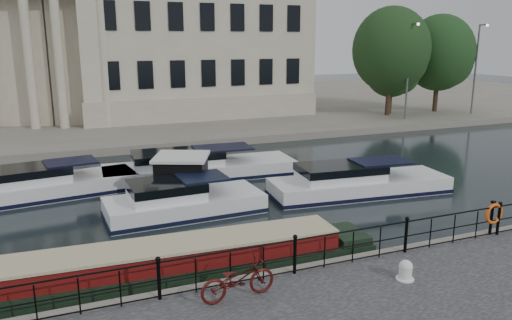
{
  "coord_description": "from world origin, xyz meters",
  "views": [
    {
      "loc": [
        -6.17,
        -14.36,
        7.28
      ],
      "look_at": [
        0.5,
        2.0,
        3.0
      ],
      "focal_mm": 35.0,
      "sensor_mm": 36.0,
      "label": 1
    }
  ],
  "objects": [
    {
      "name": "far_bank",
      "position": [
        0.0,
        39.0,
        0.28
      ],
      "size": [
        120.0,
        42.0,
        0.55
      ],
      "primitive_type": "cube",
      "color": "#6B665B",
      "rests_on": "ground_plane"
    },
    {
      "name": "civic_building",
      "position": [
        -1.0,
        34.71,
        7.04
      ],
      "size": [
        53.55,
        31.84,
        16.85
      ],
      "color": "#ADA38C",
      "rests_on": "far_bank"
    },
    {
      "name": "harbour_hut",
      "position": [
        -0.96,
        7.5,
        0.95
      ],
      "size": [
        4.07,
        3.79,
        2.2
      ],
      "rotation": [
        0.0,
        0.0,
        -0.41
      ],
      "color": "#6B665B",
      "rests_on": "ground_plane"
    },
    {
      "name": "bicycle",
      "position": [
        -2.05,
        -2.99,
        1.1
      ],
      "size": [
        2.16,
        0.89,
        1.11
      ],
      "primitive_type": "imported",
      "rotation": [
        0.0,
        0.0,
        1.65
      ],
      "color": "#400D0B",
      "rests_on": "near_quay"
    },
    {
      "name": "narrowboat",
      "position": [
        -3.33,
        -0.17,
        0.37
      ],
      "size": [
        13.84,
        2.45,
        1.51
      ],
      "rotation": [
        0.0,
        0.0,
        -0.04
      ],
      "color": "black",
      "rests_on": "ground_plane"
    },
    {
      "name": "lamp_posts",
      "position": [
        26.0,
        20.7,
        4.8
      ],
      "size": [
        8.24,
        1.55,
        8.07
      ],
      "color": "#59595B",
      "rests_on": "far_bank"
    },
    {
      "name": "life_ring_post",
      "position": [
        7.77,
        -2.22,
        1.33
      ],
      "size": [
        0.77,
        0.2,
        1.25
      ],
      "color": "black",
      "rests_on": "near_quay"
    },
    {
      "name": "cabin_cruisers",
      "position": [
        0.15,
        8.35,
        0.37
      ],
      "size": [
        22.38,
        9.27,
        1.99
      ],
      "color": "white",
      "rests_on": "ground_plane"
    },
    {
      "name": "trees",
      "position": [
        24.5,
        23.22,
        5.78
      ],
      "size": [
        12.31,
        6.88,
        9.65
      ],
      "color": "black",
      "rests_on": "far_bank"
    },
    {
      "name": "mooring_bollard",
      "position": [
        2.78,
        -3.8,
        0.83
      ],
      "size": [
        0.53,
        0.53,
        0.59
      ],
      "color": "silver",
      "rests_on": "near_quay"
    },
    {
      "name": "railing",
      "position": [
        0.0,
        -2.25,
        1.2
      ],
      "size": [
        24.14,
        0.14,
        1.22
      ],
      "color": "black",
      "rests_on": "near_quay"
    },
    {
      "name": "ground_plane",
      "position": [
        0.0,
        0.0,
        0.0
      ],
      "size": [
        160.0,
        160.0,
        0.0
      ],
      "primitive_type": "plane",
      "color": "black",
      "rests_on": "ground"
    }
  ]
}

